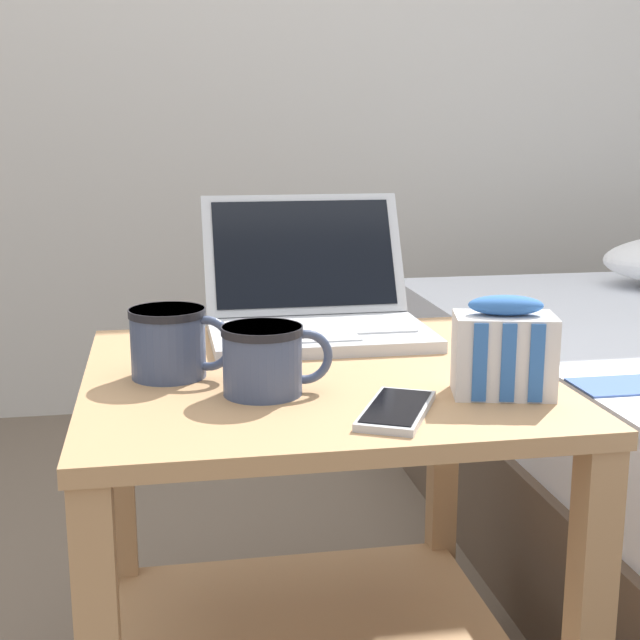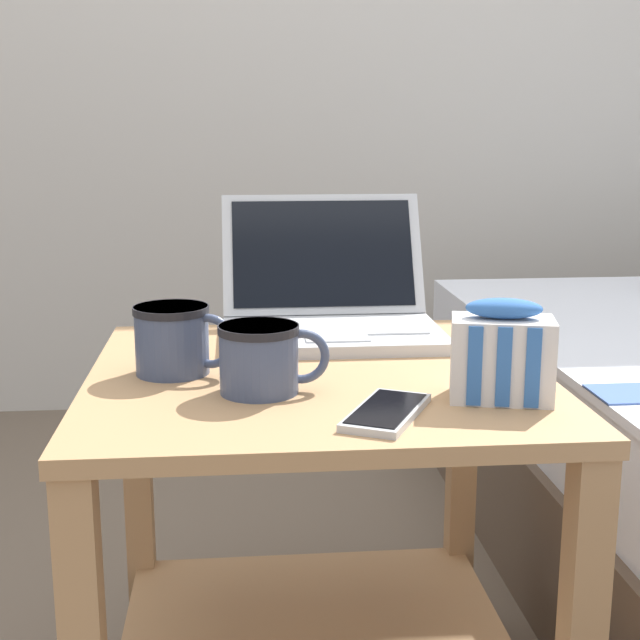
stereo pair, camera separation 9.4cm
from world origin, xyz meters
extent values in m
cube|color=tan|center=(0.00, 0.00, 0.54)|extent=(0.60, 0.60, 0.02)
cube|color=tan|center=(-0.28, 0.27, 0.27)|extent=(0.04, 0.04, 0.53)
cube|color=tan|center=(0.28, 0.27, 0.27)|extent=(0.04, 0.04, 0.53)
cube|color=#B7BABC|center=(0.04, 0.17, 0.56)|extent=(0.33, 0.22, 0.02)
cube|color=silver|center=(0.04, 0.18, 0.57)|extent=(0.28, 0.12, 0.00)
cube|color=silver|center=(0.04, 0.11, 0.57)|extent=(0.09, 0.05, 0.00)
cube|color=#B7BABC|center=(0.04, 0.32, 0.67)|extent=(0.33, 0.10, 0.19)
cube|color=black|center=(0.04, 0.32, 0.67)|extent=(0.30, 0.09, 0.17)
cube|color=blue|center=(-0.02, 0.32, 0.64)|extent=(0.03, 0.02, 0.04)
cube|color=orange|center=(-0.06, 0.32, 0.65)|extent=(0.04, 0.02, 0.03)
cube|color=blue|center=(0.11, 0.32, 0.66)|extent=(0.04, 0.01, 0.02)
cylinder|color=#3F4C6B|center=(-0.19, 0.01, 0.60)|extent=(0.10, 0.10, 0.09)
cylinder|color=black|center=(-0.19, 0.01, 0.64)|extent=(0.10, 0.10, 0.01)
cylinder|color=black|center=(-0.19, 0.01, 0.63)|extent=(0.09, 0.09, 0.01)
torus|color=#3F4C6B|center=(-0.14, -0.01, 0.60)|extent=(0.07, 0.04, 0.07)
cylinder|color=#3F4C6B|center=(-0.08, -0.09, 0.60)|extent=(0.10, 0.10, 0.09)
cylinder|color=black|center=(-0.08, -0.09, 0.64)|extent=(0.10, 0.10, 0.01)
cylinder|color=black|center=(-0.08, -0.09, 0.63)|extent=(0.09, 0.09, 0.01)
torus|color=#3F4C6B|center=(-0.03, -0.09, 0.60)|extent=(0.07, 0.01, 0.07)
cube|color=silver|center=(0.21, -0.14, 0.61)|extent=(0.13, 0.10, 0.10)
cube|color=#3366B2|center=(0.17, -0.17, 0.61)|extent=(0.02, 0.01, 0.09)
cube|color=#3366B2|center=(0.20, -0.18, 0.61)|extent=(0.02, 0.01, 0.09)
cube|color=#3366B2|center=(0.23, -0.19, 0.61)|extent=(0.02, 0.01, 0.09)
ellipsoid|color=#3366B2|center=(0.21, -0.14, 0.67)|extent=(0.10, 0.06, 0.02)
cube|color=#B7BABC|center=(0.06, -0.20, 0.56)|extent=(0.13, 0.16, 0.01)
cube|color=black|center=(0.06, -0.20, 0.56)|extent=(0.11, 0.14, 0.00)
camera|label=1|loc=(-0.20, -1.13, 0.88)|focal=50.00mm
camera|label=2|loc=(-0.10, -1.14, 0.88)|focal=50.00mm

